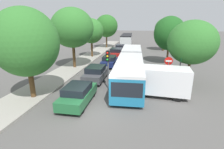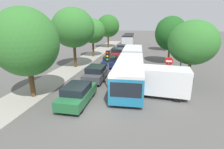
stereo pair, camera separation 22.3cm
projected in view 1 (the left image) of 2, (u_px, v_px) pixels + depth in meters
ground_plane at (97, 111)px, 11.72m from camera, size 200.00×200.00×0.00m
kerb_strip_left at (90, 56)px, 29.26m from camera, size 3.20×45.14×0.14m
articulated_bus at (131, 63)px, 18.90m from camera, size 3.23×16.01×2.36m
city_bus_rear at (127, 39)px, 44.60m from camera, size 3.18×11.48×2.44m
queued_car_green at (78, 94)px, 12.59m from camera, size 1.78×4.14×1.43m
queued_car_graphite at (96, 73)px, 17.58m from camera, size 1.82×4.23×1.46m
queued_car_navy at (109, 61)px, 23.05m from camera, size 1.71×3.97×1.38m
queued_car_red at (116, 53)px, 28.38m from camera, size 1.91×4.43×1.54m
queued_car_black at (120, 48)px, 33.52m from camera, size 1.77×4.10×1.42m
white_van at (159, 81)px, 13.87m from camera, size 5.12×2.29×2.31m
traffic_light at (108, 61)px, 14.81m from camera, size 0.37×0.39×3.40m
no_entry_sign at (168, 68)px, 15.21m from camera, size 0.70×0.08×2.82m
direction_sign_post at (181, 59)px, 15.37m from camera, size 0.27×1.39×3.60m
tree_left_near at (26, 43)px, 12.39m from camera, size 4.65×4.65×6.77m
tree_left_mid at (72, 28)px, 20.83m from camera, size 5.09×5.09×7.34m
tree_left_far at (91, 32)px, 27.66m from camera, size 3.88×3.88×6.17m
tree_left_distant at (106, 26)px, 37.33m from camera, size 4.78×4.78×7.04m
tree_right_near at (192, 43)px, 15.42m from camera, size 4.26×4.26×5.90m
tree_right_mid at (169, 34)px, 23.49m from camera, size 4.17×4.17×6.42m
tree_right_far at (165, 29)px, 33.96m from camera, size 3.98×3.98×6.29m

